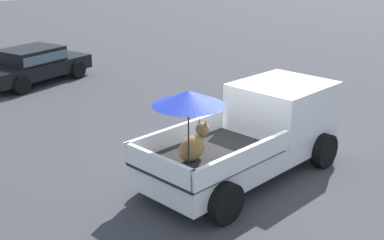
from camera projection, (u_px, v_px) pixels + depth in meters
The scene contains 3 objects.
ground_plane at pixel (243, 177), 11.19m from camera, with size 80.00×80.00×0.00m, color #38383D.
pickup_truck_main at pixel (255, 131), 11.12m from camera, with size 5.07×2.29×2.40m.
parked_sedan_near at pixel (33, 63), 18.65m from camera, with size 4.58×2.65×1.33m.
Camera 1 is at (-7.97, -6.39, 4.89)m, focal length 46.79 mm.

